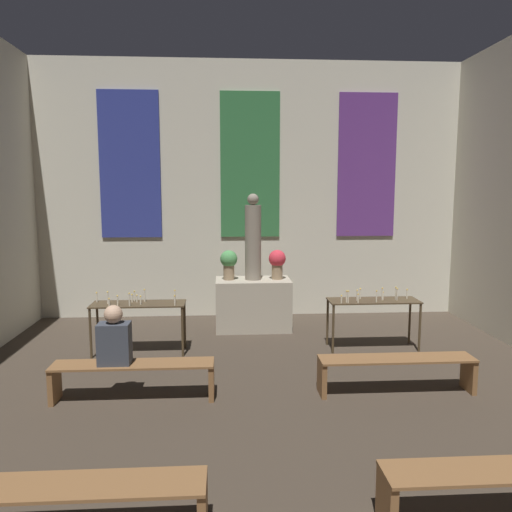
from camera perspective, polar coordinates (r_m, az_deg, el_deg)
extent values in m
cube|color=beige|center=(9.48, -0.70, 7.45)|extent=(8.12, 0.12, 4.76)
cube|color=navy|center=(9.56, -14.22, 10.08)|extent=(1.10, 0.03, 2.67)
cube|color=#33723F|center=(9.41, -0.68, 10.35)|extent=(1.10, 0.03, 2.67)
cube|color=#60337F|center=(9.78, 12.55, 10.07)|extent=(1.10, 0.03, 2.67)
cube|color=#ADA38E|center=(8.68, -0.33, -5.52)|extent=(1.28, 0.74, 0.87)
cylinder|color=gray|center=(8.50, -0.34, 1.54)|extent=(0.28, 0.28, 1.27)
sphere|color=gray|center=(8.46, -0.34, 6.49)|extent=(0.19, 0.19, 0.19)
cylinder|color=#937A5B|center=(8.56, -3.12, -1.86)|extent=(0.19, 0.19, 0.26)
sphere|color=#4C9351|center=(8.52, -3.13, -0.33)|extent=(0.29, 0.29, 0.29)
cylinder|color=#937A5B|center=(8.61, 2.43, -1.81)|extent=(0.19, 0.19, 0.26)
sphere|color=#DB3342|center=(8.57, 2.44, -0.28)|extent=(0.29, 0.29, 0.29)
cube|color=#473823|center=(7.55, -13.30, -5.35)|extent=(1.37, 0.47, 0.02)
cylinder|color=#473823|center=(7.59, -18.39, -8.41)|extent=(0.04, 0.04, 0.73)
cylinder|color=#473823|center=(7.37, -8.40, -8.58)|extent=(0.04, 0.04, 0.73)
cylinder|color=#473823|center=(7.97, -17.64, -7.60)|extent=(0.04, 0.04, 0.73)
cylinder|color=#473823|center=(7.76, -8.15, -7.73)|extent=(0.04, 0.04, 0.73)
cylinder|color=silver|center=(7.46, -15.54, -4.99)|extent=(0.02, 0.02, 0.13)
sphere|color=#F9CC4C|center=(7.44, -15.56, -4.41)|extent=(0.02, 0.02, 0.02)
cylinder|color=silver|center=(7.39, -14.27, -4.91)|extent=(0.02, 0.02, 0.17)
sphere|color=#F9CC4C|center=(7.37, -14.30, -4.16)|extent=(0.02, 0.02, 0.02)
cylinder|color=silver|center=(7.69, -13.72, -4.53)|extent=(0.02, 0.02, 0.14)
sphere|color=#F9CC4C|center=(7.68, -13.74, -3.94)|extent=(0.02, 0.02, 0.02)
cylinder|color=silver|center=(7.62, -13.46, -4.82)|extent=(0.02, 0.02, 0.09)
sphere|color=#F9CC4C|center=(7.60, -13.47, -4.40)|extent=(0.02, 0.02, 0.02)
cylinder|color=silver|center=(7.30, -9.27, -5.10)|extent=(0.02, 0.02, 0.13)
sphere|color=#F9CC4C|center=(7.28, -9.28, -4.52)|extent=(0.02, 0.02, 0.02)
cylinder|color=silver|center=(7.78, -17.74, -4.58)|extent=(0.02, 0.02, 0.13)
sphere|color=#F9CC4C|center=(7.76, -17.76, -4.02)|extent=(0.02, 0.02, 0.02)
cylinder|color=silver|center=(7.44, -9.25, -4.67)|extent=(0.02, 0.02, 0.18)
sphere|color=#F9CC4C|center=(7.42, -9.27, -3.92)|extent=(0.02, 0.02, 0.02)
cylinder|color=silver|center=(7.61, -16.59, -4.66)|extent=(0.02, 0.02, 0.17)
sphere|color=#F9CC4C|center=(7.59, -16.61, -3.96)|extent=(0.02, 0.02, 0.02)
cylinder|color=silver|center=(7.62, -12.61, -4.49)|extent=(0.02, 0.02, 0.17)
sphere|color=#F9CC4C|center=(7.60, -12.64, -3.77)|extent=(0.02, 0.02, 0.02)
cylinder|color=silver|center=(7.47, -13.05, -5.00)|extent=(0.02, 0.02, 0.11)
sphere|color=#F9CC4C|center=(7.45, -13.07, -4.50)|extent=(0.02, 0.02, 0.02)
cylinder|color=silver|center=(7.62, -13.98, -4.78)|extent=(0.02, 0.02, 0.11)
sphere|color=#F9CC4C|center=(7.60, -14.00, -4.30)|extent=(0.02, 0.02, 0.02)
cylinder|color=silver|center=(7.48, -16.44, -5.14)|extent=(0.02, 0.02, 0.09)
sphere|color=#F9CC4C|center=(7.47, -16.45, -4.70)|extent=(0.02, 0.02, 0.02)
cube|color=#473823|center=(7.78, 13.27, -4.98)|extent=(1.37, 0.47, 0.02)
cylinder|color=#473823|center=(7.51, 8.81, -8.27)|extent=(0.04, 0.04, 0.73)
cylinder|color=#473823|center=(7.89, 18.21, -7.79)|extent=(0.04, 0.04, 0.73)
cylinder|color=#473823|center=(7.90, 8.17, -7.46)|extent=(0.04, 0.04, 0.73)
cylinder|color=#473823|center=(8.26, 17.15, -7.06)|extent=(0.04, 0.04, 0.73)
cylinder|color=silver|center=(7.77, 14.23, -4.30)|extent=(0.02, 0.02, 0.17)
sphere|color=#F9CC4C|center=(7.75, 14.26, -3.60)|extent=(0.02, 0.02, 0.02)
cylinder|color=silver|center=(7.87, 15.67, -4.18)|extent=(0.02, 0.02, 0.18)
sphere|color=#F9CC4C|center=(7.85, 15.70, -3.47)|extent=(0.02, 0.02, 0.02)
cylinder|color=silver|center=(7.66, 11.48, -4.50)|extent=(0.02, 0.02, 0.14)
sphere|color=#F9CC4C|center=(7.64, 11.50, -3.88)|extent=(0.02, 0.02, 0.02)
cylinder|color=silver|center=(7.49, 10.50, -4.67)|extent=(0.02, 0.02, 0.16)
sphere|color=#F9CC4C|center=(7.47, 10.51, -3.97)|extent=(0.02, 0.02, 0.02)
cylinder|color=silver|center=(7.82, 14.31, -4.49)|extent=(0.02, 0.02, 0.10)
sphere|color=#F9CC4C|center=(7.80, 14.32, -4.04)|extent=(0.02, 0.02, 0.02)
cylinder|color=silver|center=(7.82, 15.81, -4.30)|extent=(0.02, 0.02, 0.16)
sphere|color=#F9CC4C|center=(7.80, 15.84, -3.62)|extent=(0.02, 0.02, 0.02)
cylinder|color=silver|center=(7.98, 16.87, -4.23)|extent=(0.02, 0.02, 0.13)
sphere|color=#F9CC4C|center=(7.96, 16.89, -3.69)|extent=(0.02, 0.02, 0.02)
cylinder|color=silver|center=(7.51, 10.31, -4.65)|extent=(0.02, 0.02, 0.16)
sphere|color=#F9CC4C|center=(7.49, 10.33, -3.96)|extent=(0.02, 0.02, 0.02)
cylinder|color=silver|center=(7.46, 9.74, -4.95)|extent=(0.02, 0.02, 0.10)
sphere|color=#F9CC4C|center=(7.45, 9.75, -4.49)|extent=(0.02, 0.02, 0.02)
cylinder|color=silver|center=(7.52, 11.59, -4.82)|extent=(0.02, 0.02, 0.12)
sphere|color=#F9CC4C|center=(7.51, 11.61, -4.30)|extent=(0.02, 0.02, 0.02)
cylinder|color=silver|center=(7.79, 11.82, -4.30)|extent=(0.02, 0.02, 0.14)
sphere|color=#F9CC4C|center=(7.77, 11.84, -3.69)|extent=(0.02, 0.02, 0.02)
cylinder|color=silver|center=(7.63, 13.60, -4.57)|extent=(0.02, 0.02, 0.16)
sphere|color=#F9CC4C|center=(7.61, 13.62, -3.91)|extent=(0.02, 0.02, 0.02)
cube|color=brown|center=(3.93, -20.51, -23.41)|extent=(1.85, 0.36, 0.03)
cube|color=brown|center=(3.90, -6.11, -26.93)|extent=(0.06, 0.32, 0.41)
cube|color=brown|center=(4.29, 27.04, -20.95)|extent=(1.85, 0.36, 0.03)
cube|color=brown|center=(4.06, 14.70, -25.63)|extent=(0.06, 0.32, 0.41)
cube|color=brown|center=(6.02, -13.86, -11.92)|extent=(1.85, 0.36, 0.03)
cube|color=brown|center=(6.31, -22.03, -13.42)|extent=(0.06, 0.32, 0.41)
cube|color=brown|center=(6.01, -5.12, -13.98)|extent=(0.06, 0.32, 0.41)
cube|color=brown|center=(6.26, 15.78, -11.21)|extent=(1.85, 0.36, 0.03)
cube|color=brown|center=(6.11, 7.54, -13.63)|extent=(0.06, 0.32, 0.41)
cube|color=brown|center=(6.68, 23.14, -12.32)|extent=(0.06, 0.32, 0.41)
cube|color=#383D47|center=(5.98, -15.88, -9.60)|extent=(0.36, 0.24, 0.48)
sphere|color=tan|center=(5.89, -16.00, -6.42)|extent=(0.21, 0.21, 0.21)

